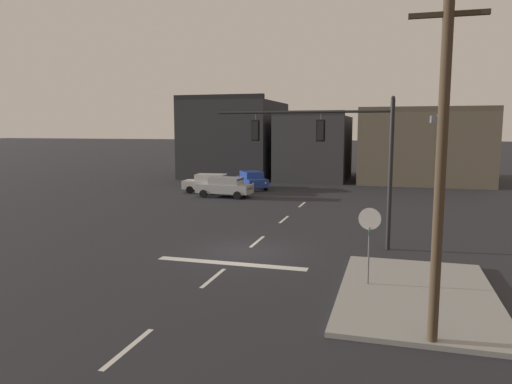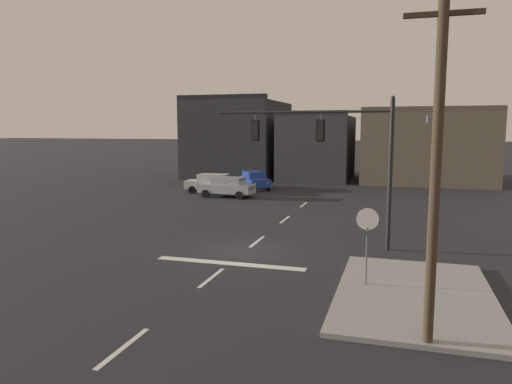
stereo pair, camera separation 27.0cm
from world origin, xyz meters
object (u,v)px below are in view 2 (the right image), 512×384
stop_sign (367,228)px  utility_pole (437,143)px  car_lot_middle (227,186)px  car_lot_nearside (212,183)px  car_lot_farside (254,180)px  signal_mast_near_side (336,146)px

stop_sign → utility_pole: (1.82, -4.07, 3.02)m
car_lot_middle → utility_pole: utility_pole is taller
car_lot_nearside → car_lot_middle: same height
car_lot_nearside → car_lot_farside: 4.45m
car_lot_middle → car_lot_farside: bearing=83.9°
signal_mast_near_side → car_lot_middle: 17.69m
car_lot_nearside → stop_sign: bearing=-56.4°
signal_mast_near_side → car_lot_farside: bearing=116.8°
car_lot_nearside → car_lot_farside: size_ratio=0.98×
stop_sign → car_lot_farside: bearing=114.8°
car_lot_nearside → utility_pole: size_ratio=0.48×
car_lot_nearside → car_lot_farside: same height
stop_sign → car_lot_middle: stop_sign is taller
stop_sign → utility_pole: size_ratio=0.30×
utility_pole → car_lot_farside: bearing=114.7°
car_lot_nearside → car_lot_farside: (2.77, 3.48, 0.00)m
car_lot_nearside → utility_pole: 30.84m
car_lot_middle → utility_pole: 27.90m
signal_mast_near_side → stop_sign: signal_mast_near_side is taller
car_lot_farside → stop_sign: bearing=-65.2°
signal_mast_near_side → car_lot_middle: bearing=127.1°
car_lot_middle → utility_pole: bearing=-59.2°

